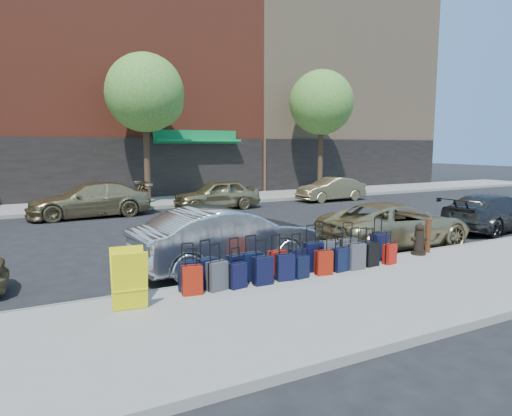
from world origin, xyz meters
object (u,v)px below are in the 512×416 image
fire_hydrant (419,240)px  car_far_2 (217,195)px  car_far_1 (90,200)px  tree_right (323,104)px  display_rack (129,279)px  car_near_3 (492,212)px  suitcase_front_5 (297,261)px  car_near_2 (395,225)px  bollard (428,235)px  car_far_3 (331,189)px  tree_center (148,95)px  car_near_1 (227,238)px

fire_hydrant → car_far_2: 11.48m
car_far_2 → car_far_1: bearing=-91.1°
car_far_2 → tree_right: bearing=110.7°
display_rack → car_near_3: car_near_3 is taller
suitcase_front_5 → car_near_2: 4.71m
bollard → display_rack: bearing=-175.9°
fire_hydrant → car_near_2: (0.68, 1.52, 0.12)m
car_far_3 → suitcase_front_5: bearing=-41.3°
bollard → car_near_3: bearing=18.7°
tree_right → suitcase_front_5: (-11.07, -14.31, -4.98)m
fire_hydrant → car_near_3: car_near_3 is taller
car_near_2 → car_far_1: size_ratio=0.95×
car_far_1 → car_near_3: bearing=48.1°
fire_hydrant → bollard: (0.39, 0.06, 0.08)m
tree_center → tree_right: 10.50m
tree_center → car_near_3: 15.97m
suitcase_front_5 → bollard: size_ratio=1.00×
car_near_3 → display_rack: bearing=93.2°
fire_hydrant → car_far_3: (5.93, 11.56, 0.11)m
bollard → car_far_2: 11.45m
car_near_3 → car_far_1: 15.56m
bollard → car_near_2: (0.29, 1.45, 0.04)m
tree_center → car_near_1: bearing=-97.0°
car_near_1 → car_near_3: bearing=-94.0°
tree_right → car_far_1: 14.78m
suitcase_front_5 → display_rack: (-3.77, -0.49, 0.23)m
fire_hydrant → display_rack: display_rack is taller
fire_hydrant → car_near_1: 5.01m
car_far_3 → car_near_1: bearing=-48.3°
tree_center → car_far_2: tree_center is taller
tree_right → fire_hydrant: (-7.30, -14.29, -4.88)m
car_near_3 → car_far_2: (-6.37, 9.64, 0.04)m
tree_center → suitcase_front_5: tree_center is taller
bollard → car_near_2: car_near_2 is taller
car_near_1 → car_far_1: (-1.72, 10.12, -0.04)m
car_near_1 → car_near_2: 5.43m
car_near_2 → car_far_3: bearing=-25.4°
tree_right → car_far_2: bearing=-160.7°
suitcase_front_5 → fire_hydrant: suitcase_front_5 is taller
tree_center → car_far_1: size_ratio=1.47×
suitcase_front_5 → car_far_2: size_ratio=0.22×
tree_right → car_near_1: 18.13m
tree_right → car_near_2: (-6.62, -12.77, -4.76)m
display_rack → car_far_3: size_ratio=0.27×
car_near_3 → car_far_3: car_near_3 is taller
suitcase_front_5 → car_near_2: size_ratio=0.19×
bollard → car_far_1: car_far_1 is taller
fire_hydrant → car_near_2: car_near_2 is taller
fire_hydrant → car_near_2: size_ratio=0.18×
display_rack → car_far_1: bearing=91.2°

